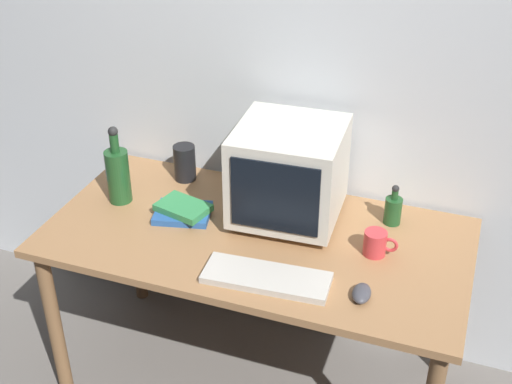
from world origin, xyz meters
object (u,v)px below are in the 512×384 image
keyboard (267,278)px  metal_canister (185,163)px  bottle_tall (118,174)px  book_stack (183,211)px  crt_monitor (289,173)px  mug (376,243)px  bottle_short (393,209)px  computer_mouse (362,293)px

keyboard → metal_canister: metal_canister is taller
bottle_tall → book_stack: bearing=-4.4°
bottle_tall → crt_monitor: bearing=9.1°
crt_monitor → mug: size_ratio=3.37×
metal_canister → mug: bearing=-16.8°
bottle_tall → mug: bottle_tall is taller
bottle_short → mug: size_ratio=1.34×
bottle_tall → book_stack: (0.28, -0.02, -0.10)m
computer_mouse → bottle_tall: size_ratio=0.31×
keyboard → metal_canister: (-0.54, 0.52, 0.06)m
bottle_short → metal_canister: bottle_short is taller
computer_mouse → book_stack: bearing=158.2°
crt_monitor → computer_mouse: (0.36, -0.37, -0.17)m
mug → metal_canister: 0.88m
keyboard → mug: (0.31, 0.27, 0.03)m
bottle_tall → bottle_short: (1.03, 0.20, -0.06)m
computer_mouse → bottle_tall: bottle_tall is taller
book_stack → metal_canister: 0.29m
crt_monitor → computer_mouse: crt_monitor is taller
crt_monitor → computer_mouse: bearing=-45.4°
metal_canister → keyboard: bearing=-44.3°
crt_monitor → metal_canister: 0.52m
keyboard → computer_mouse: size_ratio=4.20×
keyboard → crt_monitor: bearing=93.4°
mug → metal_canister: (-0.84, 0.25, 0.03)m
keyboard → bottle_short: bottle_short is taller
crt_monitor → bottle_short: size_ratio=2.51×
crt_monitor → computer_mouse: size_ratio=4.05×
crt_monitor → mug: 0.40m
computer_mouse → metal_canister: (-0.85, 0.50, 0.06)m
bottle_short → mug: 0.22m
book_stack → metal_canister: (-0.11, 0.26, 0.05)m
bottle_tall → computer_mouse: bearing=-14.5°
keyboard → mug: mug is taller
keyboard → book_stack: 0.50m
keyboard → bottle_short: 0.59m
crt_monitor → keyboard: (0.05, -0.39, -0.18)m
bottle_short → book_stack: (-0.75, -0.22, -0.04)m
mug → keyboard: bearing=-138.8°
bottle_tall → metal_canister: bottle_tall is taller
bottle_tall → book_stack: size_ratio=1.34×
crt_monitor → book_stack: size_ratio=1.70×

